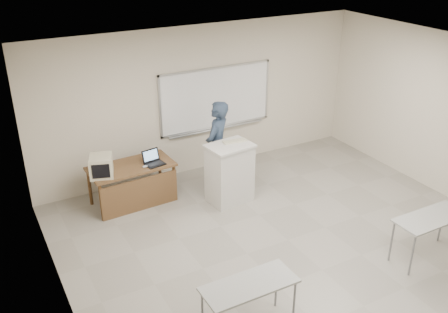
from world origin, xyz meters
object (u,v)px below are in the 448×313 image
whiteboard (216,99)px  instructor_desk (134,178)px  podium (230,173)px  crt_monitor (102,166)px  laptop (154,161)px  presenter (217,146)px  mouse (145,166)px  keyboard (235,141)px

whiteboard → instructor_desk: bearing=-159.6°
podium → crt_monitor: size_ratio=2.56×
laptop → crt_monitor: bearing=170.5°
instructor_desk → presenter: 1.67m
presenter → laptop: bearing=-44.5°
instructor_desk → laptop: size_ratio=4.54×
whiteboard → podium: whiteboard is taller
laptop → whiteboard: bearing=15.5°
laptop → instructor_desk: bearing=168.8°
whiteboard → podium: 1.80m
instructor_desk → laptop: laptop is taller
podium → mouse: (-1.40, 0.60, 0.20)m
presenter → crt_monitor: bearing=-41.6°
whiteboard → instructor_desk: 2.42m
mouse → podium: bearing=-14.4°
whiteboard → laptop: 1.99m
laptop → presenter: bearing=-16.2°
instructor_desk → mouse: size_ratio=15.47×
podium → crt_monitor: 2.28m
podium → keyboard: size_ratio=2.57×
podium → presenter: 0.62m
instructor_desk → keyboard: (1.75, -0.61, 0.58)m
whiteboard → instructor_desk: size_ratio=1.63×
podium → keyboard: 0.60m
podium → mouse: size_ratio=11.48×
crt_monitor → presenter: 2.18m
whiteboard → mouse: bearing=-155.5°
mouse → presenter: 1.44m
whiteboard → instructor_desk: whiteboard is taller
instructor_desk → crt_monitor: 0.66m
crt_monitor → keyboard: bearing=4.0°
mouse → whiteboard: bearing=33.3°
instructor_desk → mouse: (0.20, -0.08, 0.21)m
podium → mouse: 1.54m
podium → crt_monitor: podium is taller
presenter → mouse: bearing=-40.7°
laptop → keyboard: bearing=-33.3°
laptop → presenter: presenter is taller
presenter → keyboard: bearing=67.3°
instructor_desk → podium: bearing=-26.2°
instructor_desk → podium: 1.74m
instructor_desk → presenter: (1.63, -0.16, 0.33)m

